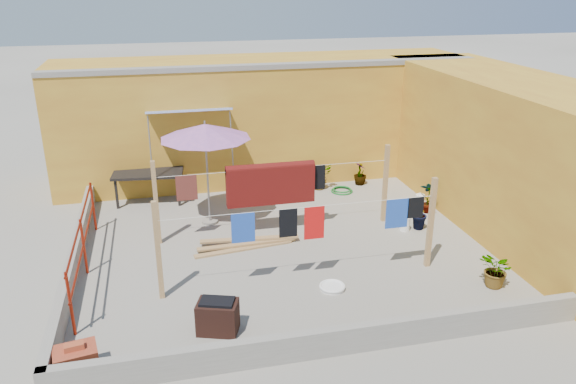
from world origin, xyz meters
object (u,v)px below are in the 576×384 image
at_px(brick_stack, 76,361).
at_px(plant_back_a, 320,176).
at_px(green_hose, 342,190).
at_px(white_basin, 332,287).
at_px(patio_umbrella, 205,132).
at_px(water_jug_a, 405,224).
at_px(water_jug_b, 420,200).
at_px(outdoor_table, 148,175).
at_px(brazier, 218,316).

xyz_separation_m(brick_stack, plant_back_a, (5.37, 6.36, 0.13)).
distance_m(brick_stack, green_hose, 8.39).
relative_size(brick_stack, green_hose, 1.14).
xyz_separation_m(white_basin, green_hose, (1.71, 4.60, -0.00)).
xyz_separation_m(patio_umbrella, water_jug_a, (4.12, -1.38, -1.97)).
height_order(patio_umbrella, water_jug_b, patio_umbrella).
height_order(brick_stack, water_jug_b, brick_stack).
bearing_deg(patio_umbrella, plant_back_a, 27.32).
bearing_deg(water_jug_b, outdoor_table, 164.33).
bearing_deg(brick_stack, patio_umbrella, 63.99).
distance_m(brazier, water_jug_a, 5.25).
bearing_deg(water_jug_b, white_basin, -135.10).
bearing_deg(water_jug_b, plant_back_a, 139.30).
height_order(patio_umbrella, plant_back_a, patio_umbrella).
bearing_deg(brazier, water_jug_b, 36.95).
relative_size(brazier, white_basin, 1.54).
height_order(outdoor_table, green_hose, outdoor_table).
height_order(white_basin, plant_back_a, plant_back_a).
distance_m(brick_stack, water_jug_b, 8.72).
height_order(water_jug_b, green_hose, water_jug_b).
distance_m(white_basin, water_jug_a, 3.06).
bearing_deg(water_jug_b, green_hose, 138.07).
bearing_deg(plant_back_a, patio_umbrella, -152.68).
xyz_separation_m(brick_stack, water_jug_b, (7.40, 4.61, -0.07)).
xyz_separation_m(brick_stack, brazier, (2.03, 0.58, 0.05)).
distance_m(water_jug_a, green_hose, 2.64).
bearing_deg(brick_stack, green_hose, 45.54).
distance_m(outdoor_table, brazier, 5.92).
bearing_deg(plant_back_a, outdoor_table, 179.42).
distance_m(brazier, plant_back_a, 6.67).
relative_size(patio_umbrella, plant_back_a, 3.39).
bearing_deg(patio_umbrella, white_basin, -61.78).
relative_size(patio_umbrella, water_jug_a, 6.63).
relative_size(outdoor_table, white_basin, 3.72).
bearing_deg(outdoor_table, water_jug_b, -15.67).
relative_size(white_basin, water_jug_b, 1.38).
height_order(brazier, white_basin, brazier).
xyz_separation_m(brazier, water_jug_b, (5.37, 4.04, -0.12)).
bearing_deg(brazier, outdoor_table, 99.80).
bearing_deg(water_jug_a, patio_umbrella, 161.51).
distance_m(brick_stack, white_basin, 4.39).
xyz_separation_m(patio_umbrella, plant_back_a, (3.04, 1.57, -1.77)).
xyz_separation_m(water_jug_a, water_jug_b, (0.94, 1.20, -0.01)).
height_order(water_jug_b, plant_back_a, plant_back_a).
xyz_separation_m(brazier, water_jug_a, (4.42, 2.83, -0.12)).
height_order(white_basin, water_jug_a, water_jug_a).
relative_size(white_basin, green_hose, 0.83).
xyz_separation_m(patio_umbrella, outdoor_table, (-1.31, 1.61, -1.42)).
bearing_deg(white_basin, plant_back_a, 76.31).
relative_size(white_basin, plant_back_a, 0.68).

